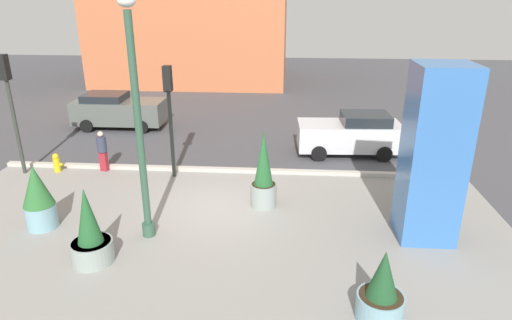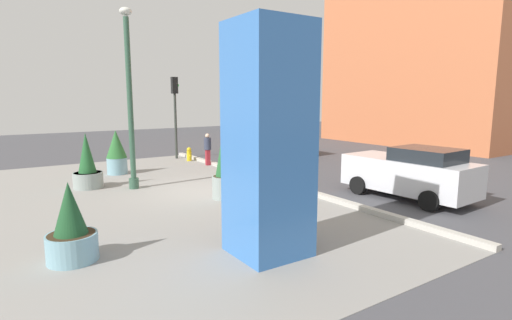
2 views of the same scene
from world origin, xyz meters
name	(u,v)px [view 2 (image 2 of 2)]	position (x,y,z in m)	size (l,w,h in m)	color
ground_plane	(284,179)	(0.00, 4.00, 0.00)	(60.00, 60.00, 0.00)	#47474C
plaza_pavement	(144,199)	(0.00, -2.00, 0.00)	(18.00, 10.00, 0.02)	gray
curb_strip	(267,180)	(0.00, 3.12, 0.08)	(18.00, 0.24, 0.16)	#B7B2A8
lamp_post	(130,103)	(-1.71, -1.81, 3.20)	(0.44, 0.44, 6.56)	#335642
art_pillar_blue	(268,142)	(6.19, -1.18, 2.48)	(1.50, 1.50, 4.95)	#3870BC
potted_plant_near_left	(116,152)	(-5.03, -1.58, 1.00)	(0.90, 0.90, 1.98)	#7AA8B7
potted_plant_by_pillar	(71,230)	(4.31, -4.86, 0.67)	(1.03, 1.03, 1.70)	#7AA8B7
potted_plant_curbside	(87,167)	(-2.77, -3.23, 0.80)	(1.08, 1.08, 2.12)	gray
potted_plant_mid_plaza	(225,167)	(1.49, 0.33, 1.08)	(0.86, 0.86, 2.58)	gray
fire_hydrant	(189,154)	(-6.72, 2.66, 0.37)	(0.36, 0.26, 0.75)	gold
traffic_light_corner	(229,111)	(-2.05, 2.55, 2.85)	(0.28, 0.42, 4.19)	#333833
traffic_light_far_side	(175,104)	(-7.93, 2.44, 3.06)	(0.28, 0.42, 4.54)	#333833
car_curb_west	(281,139)	(-6.44, 8.68, 0.90)	(4.52, 2.11, 1.76)	#565B56
car_intersection	(410,173)	(4.93, 5.59, 0.90)	(4.42, 2.18, 1.79)	silver
pedestrian_by_curb	(208,148)	(-4.92, 2.89, 0.90)	(0.42, 0.42, 1.62)	maroon
highrise_across_street	(436,5)	(-5.09, 21.89, 10.19)	(13.86, 9.37, 20.38)	#C66B42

